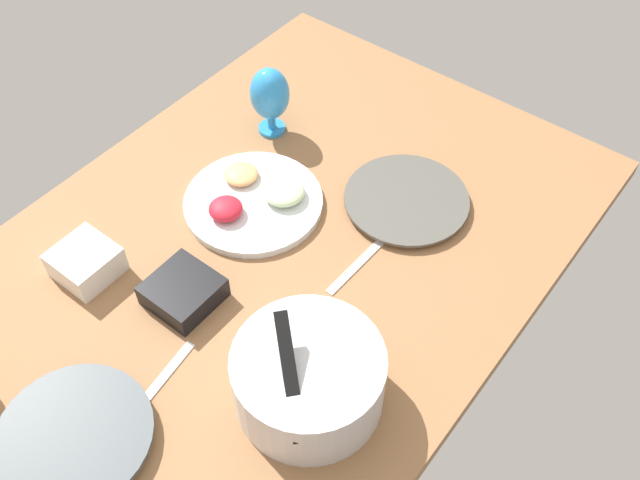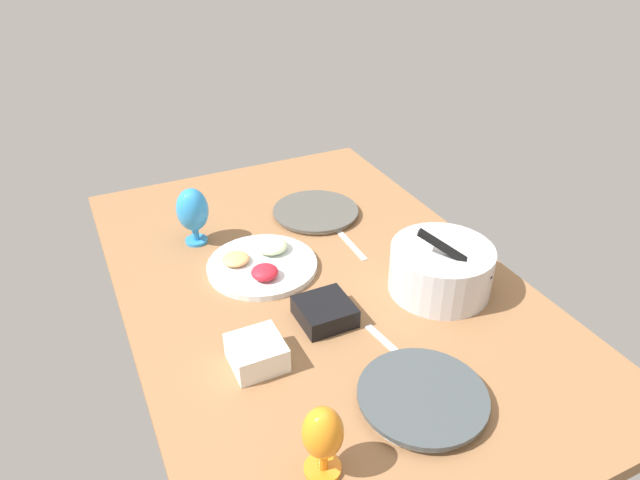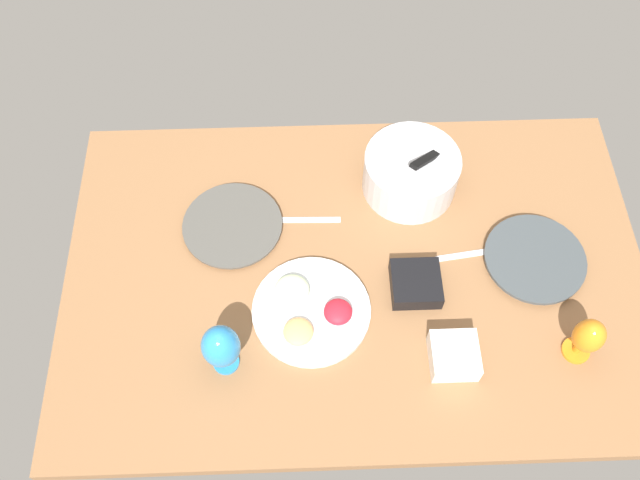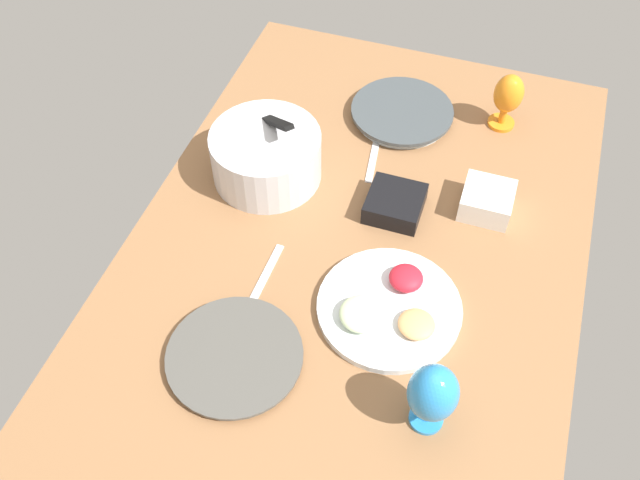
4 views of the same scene
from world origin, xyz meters
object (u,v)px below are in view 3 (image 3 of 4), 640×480
at_px(hurricane_glass_orange, 588,337).
at_px(square_bowl_white, 454,355).
at_px(dinner_plate_left, 233,226).
at_px(square_bowl_black, 416,283).
at_px(hurricane_glass_blue, 221,347).
at_px(mixing_bowl, 411,172).
at_px(fruit_platter, 310,309).
at_px(dinner_plate_right, 534,260).

relative_size(hurricane_glass_orange, square_bowl_white, 1.34).
xyz_separation_m(dinner_plate_left, square_bowl_black, (0.50, -0.21, 0.02)).
xyz_separation_m(hurricane_glass_blue, square_bowl_black, (0.50, 0.20, -0.08)).
bearing_deg(hurricane_glass_blue, mixing_bowl, 45.64).
distance_m(hurricane_glass_orange, square_bowl_white, 0.33).
relative_size(fruit_platter, square_bowl_white, 2.64).
height_order(mixing_bowl, square_bowl_white, mixing_bowl).
bearing_deg(dinner_plate_left, mixing_bowl, 13.92).
height_order(fruit_platter, square_bowl_black, fruit_platter).
bearing_deg(mixing_bowl, hurricane_glass_blue, -134.36).
bearing_deg(dinner_plate_right, mixing_bowl, 140.00).
bearing_deg(dinner_plate_right, square_bowl_black, -168.72).
bearing_deg(hurricane_glass_orange, square_bowl_white, -177.75).
xyz_separation_m(square_bowl_white, square_bowl_black, (-0.07, 0.21, -0.01)).
height_order(dinner_plate_left, square_bowl_white, square_bowl_white).
distance_m(mixing_bowl, square_bowl_white, 0.55).
relative_size(dinner_plate_right, square_bowl_white, 2.33).
bearing_deg(square_bowl_black, dinner_plate_left, 157.35).
bearing_deg(square_bowl_white, fruit_platter, 157.80).
relative_size(hurricane_glass_orange, square_bowl_black, 1.21).
bearing_deg(dinner_plate_left, hurricane_glass_blue, -90.61).
distance_m(hurricane_glass_orange, square_bowl_black, 0.45).
height_order(hurricane_glass_blue, square_bowl_white, hurricane_glass_blue).
bearing_deg(hurricane_glass_blue, square_bowl_white, -1.28).
bearing_deg(square_bowl_white, hurricane_glass_orange, 2.25).
xyz_separation_m(dinner_plate_left, hurricane_glass_blue, (-0.00, -0.40, 0.10)).
bearing_deg(hurricane_glass_blue, hurricane_glass_orange, -0.02).
distance_m(mixing_bowl, fruit_platter, 0.50).
bearing_deg(fruit_platter, square_bowl_white, -22.20).
xyz_separation_m(hurricane_glass_orange, square_bowl_black, (-0.40, 0.20, -0.07)).
height_order(dinner_plate_left, dinner_plate_right, dinner_plate_right).
bearing_deg(square_bowl_black, hurricane_glass_blue, -158.80).
distance_m(fruit_platter, hurricane_glass_blue, 0.27).
bearing_deg(square_bowl_white, hurricane_glass_blue, 178.72).
height_order(mixing_bowl, square_bowl_black, mixing_bowl).
xyz_separation_m(mixing_bowl, hurricane_glass_orange, (0.38, -0.53, 0.03)).
relative_size(dinner_plate_left, dinner_plate_right, 1.02).
distance_m(hurricane_glass_blue, square_bowl_white, 0.58).
height_order(hurricane_glass_orange, square_bowl_white, hurricane_glass_orange).
relative_size(mixing_bowl, hurricane_glass_orange, 1.70).
bearing_deg(fruit_platter, hurricane_glass_orange, -11.14).
bearing_deg(square_bowl_white, dinner_plate_right, 46.34).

